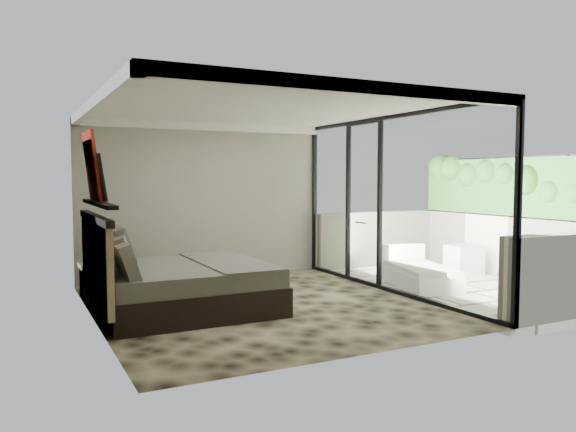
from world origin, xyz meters
name	(u,v)px	position (x,y,z in m)	size (l,w,h in m)	color
floor	(262,306)	(0.00, 0.00, 0.00)	(5.00, 5.00, 0.00)	black
ceiling	(261,108)	(0.00, 0.00, 2.79)	(4.50, 5.00, 0.02)	silver
back_wall	(205,201)	(0.00, 2.49, 1.40)	(4.50, 0.02, 2.80)	gray
left_wall	(95,212)	(-2.24, 0.00, 1.40)	(0.02, 5.00, 2.80)	gray
glass_wall	(391,204)	(2.25, 0.00, 1.40)	(0.08, 5.00, 2.80)	white
terrace_slab	(460,287)	(3.75, 0.00, -0.06)	(3.00, 5.00, 0.12)	beige
parapet_far	(517,247)	(5.10, 0.00, 0.55)	(0.30, 5.00, 1.10)	#BDB999
foliage_hedge	(519,187)	(5.10, 0.00, 1.65)	(0.36, 4.60, 1.10)	#2F7A25
picture_ledge	(98,204)	(-2.18, 0.10, 1.50)	(0.12, 2.20, 0.05)	black
bed	(176,283)	(-1.16, 0.27, 0.38)	(2.33, 2.25, 1.29)	black
nightstand	(98,280)	(-2.00, 1.69, 0.26)	(0.52, 0.52, 0.52)	black
table_lamp	(96,234)	(-1.99, 1.74, 0.96)	(0.38, 0.38, 0.70)	black
abstract_canvas	(92,166)	(-2.19, 0.52, 1.97)	(0.04, 0.90, 0.90)	red
framed_print	(100,178)	(-2.14, 0.19, 1.82)	(0.03, 0.50, 0.60)	black
ottoman	(464,260)	(4.45, 0.66, 0.27)	(0.55, 0.55, 0.55)	silver
lounger	(419,275)	(2.97, 0.14, 0.19)	(1.18, 1.74, 0.62)	white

